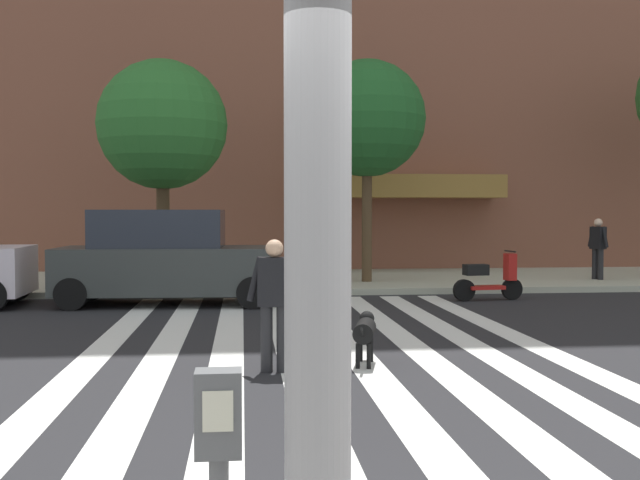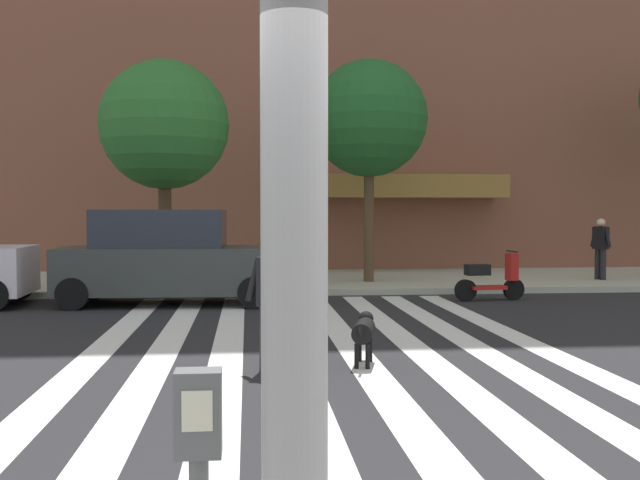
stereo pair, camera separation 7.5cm
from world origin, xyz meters
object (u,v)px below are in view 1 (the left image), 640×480
Objects in this scene: dog_on_leash at (365,330)px; street_tree_nearest at (162,126)px; parked_car_behind_first at (166,259)px; parked_scooter at (488,279)px; street_tree_middle at (367,119)px; pedestrian_bystander at (598,245)px; pedestrian_dog_walker at (275,297)px.

street_tree_nearest is at bearing 111.39° from dog_on_leash.
street_tree_nearest reaches higher than parked_car_behind_first.
dog_on_leash is (-3.87, -6.57, -0.04)m from parked_scooter.
street_tree_middle is at bearing 8.91° from street_tree_nearest.
street_tree_nearest is 10.22m from dog_on_leash.
pedestrian_dog_walker is at bearing -132.42° from pedestrian_bystander.
pedestrian_dog_walker is (2.30, -9.24, -3.13)m from street_tree_nearest.
parked_scooter is 0.28× the size of street_tree_middle.
street_tree_middle is at bearing 32.66° from parked_car_behind_first.
parked_scooter reaches higher than dog_on_leash.
pedestrian_dog_walker is 1.00× the size of pedestrian_bystander.
street_tree_middle is (5.14, 0.81, 0.32)m from street_tree_nearest.
parked_scooter is (7.07, -0.03, -0.50)m from parked_car_behind_first.
street_tree_nearest is 10.03m from pedestrian_dog_walker.
parked_car_behind_first is 3.86m from street_tree_nearest.
parked_car_behind_first is at bearing -164.72° from pedestrian_bystander.
pedestrian_bystander is (9.12, 9.98, 0.15)m from pedestrian_dog_walker.
parked_scooter is 1.00× the size of pedestrian_bystander.
street_tree_nearest is 5.22m from street_tree_middle.
pedestrian_bystander is (11.14, 3.04, 0.10)m from parked_car_behind_first.
pedestrian_bystander is at bearing 47.58° from pedestrian_dog_walker.
street_tree_middle is at bearing 125.16° from parked_scooter.
parked_scooter is at bearing -142.95° from pedestrian_bystander.
pedestrian_bystander is at bearing 15.28° from parked_car_behind_first.
dog_on_leash is 0.63× the size of pedestrian_bystander.
parked_car_behind_first is at bearing 106.25° from pedestrian_dog_walker.
street_tree_middle is at bearing 80.33° from dog_on_leash.
dog_on_leash is (3.20, -6.60, -0.53)m from parked_car_behind_first.
pedestrian_dog_walker is (2.02, -6.93, -0.05)m from parked_car_behind_first.
street_tree_nearest reaches higher than dog_on_leash.
pedestrian_bystander is (6.28, -0.07, -3.29)m from street_tree_middle.
pedestrian_bystander is at bearing 37.05° from parked_scooter.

